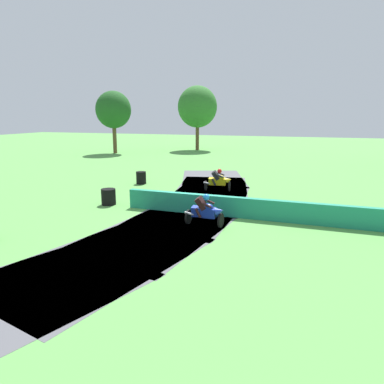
{
  "coord_description": "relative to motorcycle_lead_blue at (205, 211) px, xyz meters",
  "views": [
    {
      "loc": [
        5.13,
        -15.01,
        4.44
      ],
      "look_at": [
        -0.0,
        0.35,
        0.9
      ],
      "focal_mm": 33.35,
      "sensor_mm": 36.0,
      "label": 1
    }
  ],
  "objects": [
    {
      "name": "tire_stack_mid_a",
      "position": [
        -5.61,
        1.89,
        -0.25
      ],
      "size": [
        0.71,
        0.71,
        0.8
      ],
      "color": "black",
      "rests_on": "ground"
    },
    {
      "name": "tree_far_left",
      "position": [
        -17.81,
        23.35,
        4.26
      ],
      "size": [
        3.99,
        3.99,
        7.05
      ],
      "color": "brown",
      "rests_on": "ground"
    },
    {
      "name": "motorcycle_chase_yellow",
      "position": [
        -1.17,
        6.7,
        -0.0
      ],
      "size": [
        1.68,
        0.89,
        1.43
      ],
      "color": "black",
      "rests_on": "ground"
    },
    {
      "name": "safety_barrier",
      "position": [
        3.47,
        1.66,
        -0.2
      ],
      "size": [
        15.54,
        0.62,
        0.9
      ],
      "primitive_type": "cube",
      "rotation": [
        0.0,
        0.0,
        -1.59
      ],
      "color": "#1E8466",
      "rests_on": "ground"
    },
    {
      "name": "motorcycle_lead_blue",
      "position": [
        0.0,
        0.0,
        0.0
      ],
      "size": [
        1.7,
        0.81,
        1.43
      ],
      "color": "black",
      "rests_on": "ground"
    },
    {
      "name": "track_asphalt",
      "position": [
        -1.96,
        1.77,
        -0.65
      ],
      "size": [
        7.25,
        26.1,
        0.01
      ],
      "color": "#515156",
      "rests_on": "ground"
    },
    {
      "name": "ground_plane",
      "position": [
        -1.27,
        1.76,
        -0.65
      ],
      "size": [
        120.0,
        120.0,
        0.0
      ],
      "primitive_type": "plane",
      "color": "#569947"
    },
    {
      "name": "tire_stack_mid_b",
      "position": [
        -6.52,
        7.35,
        -0.25
      ],
      "size": [
        0.64,
        0.64,
        0.8
      ],
      "color": "black",
      "rests_on": "ground"
    },
    {
      "name": "tree_far_right",
      "position": [
        -9.92,
        30.09,
        4.68
      ],
      "size": [
        4.87,
        4.87,
        7.91
      ],
      "color": "brown",
      "rests_on": "ground"
    }
  ]
}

